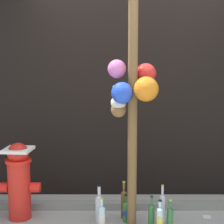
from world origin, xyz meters
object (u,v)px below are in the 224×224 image
fire_hydrant (20,179)px  bottle_3 (163,208)px  bottle_6 (125,203)px  bottle_0 (161,220)px  bottle_7 (100,207)px  bottle_5 (171,219)px  bottle_2 (152,215)px  memorial_post (133,71)px  bottle_4 (127,211)px  bottle_1 (103,217)px

fire_hydrant → bottle_3: size_ratio=1.96×
bottle_6 → bottle_0: bearing=-49.3°
bottle_3 → bottle_7: 0.64m
fire_hydrant → bottle_5: 1.59m
bottle_0 → bottle_3: bearing=76.1°
fire_hydrant → bottle_7: 0.89m
bottle_6 → bottle_3: bearing=-22.7°
bottle_0 → bottle_3: size_ratio=0.84×
bottle_2 → bottle_6: bearing=137.9°
memorial_post → bottle_2: memorial_post is taller
bottle_4 → bottle_5: 0.47m
fire_hydrant → bottle_3: (1.48, -0.16, -0.25)m
bottle_4 → bottle_6: size_ratio=0.73×
bottle_0 → bottle_1: size_ratio=1.06×
bottle_0 → bottle_2: bearing=114.0°
bottle_1 → bottle_0: bearing=-10.8°
bottle_4 → bottle_3: bearing=-10.9°
memorial_post → bottle_0: 1.43m
bottle_2 → bottle_4: 0.28m
fire_hydrant → bottle_3: fire_hydrant is taller
bottle_5 → bottle_6: (-0.43, 0.33, 0.02)m
bottle_5 → bottle_6: 0.54m
bottle_5 → bottle_6: size_ratio=0.84×
fire_hydrant → bottle_0: fire_hydrant is taller
bottle_1 → bottle_7: (-0.03, 0.17, 0.03)m
memorial_post → bottle_7: bearing=162.2°
bottle_4 → bottle_2: bearing=-31.4°
fire_hydrant → bottle_6: fire_hydrant is taller
bottle_3 → bottle_7: (-0.64, 0.06, -0.01)m
bottle_2 → bottle_1: bearing=-175.8°
memorial_post → bottle_1: bearing=-166.2°
fire_hydrant → bottle_0: 1.50m
bottle_5 → bottle_7: (-0.69, 0.23, 0.02)m
bottle_2 → bottle_4: bearing=148.6°
bottle_3 → bottle_7: size_ratio=1.05×
bottle_5 → bottle_7: 0.72m
bottle_4 → bottle_6: 0.11m
bottle_1 → bottle_6: bearing=50.6°
bottle_3 → bottle_6: size_ratio=1.04×
bottle_3 → bottle_4: size_ratio=1.42×
bottle_5 → bottle_3: bearing=106.2°
bottle_2 → bottle_7: bottle_7 is taller
bottle_5 → bottle_6: bottle_6 is taller
bottle_0 → fire_hydrant: bearing=165.2°
bottle_7 → bottle_5: bearing=-18.5°
bottle_6 → bottle_7: size_ratio=1.01×
fire_hydrant → bottle_5: (1.53, -0.33, -0.28)m
bottle_4 → bottle_6: bearing=103.7°
bottle_0 → bottle_3: 0.23m
bottle_5 → bottle_2: bearing=151.3°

